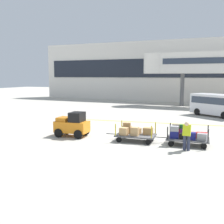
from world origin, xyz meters
TOP-DOWN VIEW (x-y plane):
  - ground_plane at (0.00, 0.00)m, footprint 120.00×120.00m
  - apron_lead_line at (-0.20, 6.21)m, footprint 14.22×2.10m
  - terminal_building at (0.00, 25.98)m, footprint 49.48×2.51m
  - jet_bridge at (1.36, 19.99)m, footprint 15.36×3.00m
  - baggage_tug at (-3.97, -0.93)m, footprint 2.19×1.39m
  - baggage_cart_lead at (0.08, -0.53)m, footprint 3.05×1.60m
  - baggage_cart_middle at (3.10, -0.27)m, footprint 3.05×1.60m
  - baggage_handler at (3.27, -1.51)m, footprint 0.42×0.45m
  - shuttle_van at (3.95, 12.17)m, footprint 5.08×4.13m

SIDE VIEW (x-z plane):
  - ground_plane at x=0.00m, z-range 0.00..0.00m
  - apron_lead_line at x=-0.20m, z-range 0.00..0.01m
  - baggage_cart_lead at x=0.08m, z-range -0.04..1.06m
  - baggage_cart_middle at x=3.10m, z-range 0.00..1.10m
  - baggage_tug at x=-3.97m, z-range -0.04..1.54m
  - baggage_handler at x=3.27m, z-range 0.08..1.65m
  - shuttle_van at x=3.95m, z-range 0.19..2.28m
  - terminal_building at x=0.00m, z-range 0.01..9.05m
  - jet_bridge at x=1.36m, z-range 1.99..8.71m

